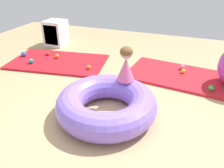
# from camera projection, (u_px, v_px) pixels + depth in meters

# --- Properties ---
(ground_plane) EXTENTS (8.00, 8.00, 0.00)m
(ground_plane) POSITION_uv_depth(u_px,v_px,m) (95.00, 118.00, 2.84)
(ground_plane) COLOR tan
(gym_mat_far_right) EXTENTS (1.74, 1.15, 0.04)m
(gym_mat_far_right) POSITION_uv_depth(u_px,v_px,m) (177.00, 76.00, 3.85)
(gym_mat_far_right) COLOR red
(gym_mat_far_right) RESTS_ON ground
(gym_mat_front) EXTENTS (1.93, 1.29, 0.04)m
(gym_mat_front) POSITION_uv_depth(u_px,v_px,m) (58.00, 62.00, 4.38)
(gym_mat_front) COLOR #B21923
(gym_mat_front) RESTS_ON ground
(inflatable_cushion) EXTENTS (1.26, 1.26, 0.34)m
(inflatable_cushion) POSITION_uv_depth(u_px,v_px,m) (106.00, 104.00, 2.81)
(inflatable_cushion) COLOR #8466E0
(inflatable_cushion) RESTS_ON ground
(child_in_pink) EXTENTS (0.25, 0.25, 0.46)m
(child_in_pink) POSITION_uv_depth(u_px,v_px,m) (126.00, 64.00, 2.92)
(child_in_pink) COLOR #E5608E
(child_in_pink) RESTS_ON inflatable_cushion
(play_ball_orange) EXTENTS (0.08, 0.08, 0.08)m
(play_ball_orange) POSITION_uv_depth(u_px,v_px,m) (89.00, 67.00, 4.02)
(play_ball_orange) COLOR orange
(play_ball_orange) RESTS_ON gym_mat_front
(play_ball_green) EXTENTS (0.08, 0.08, 0.08)m
(play_ball_green) POSITION_uv_depth(u_px,v_px,m) (211.00, 88.00, 3.35)
(play_ball_green) COLOR green
(play_ball_green) RESTS_ON gym_mat_far_right
(play_ball_teal) EXTENTS (0.09, 0.09, 0.09)m
(play_ball_teal) POSITION_uv_depth(u_px,v_px,m) (31.00, 61.00, 4.25)
(play_ball_teal) COLOR teal
(play_ball_teal) RESTS_ON gym_mat_front
(play_ball_blue) EXTENTS (0.10, 0.10, 0.10)m
(play_ball_blue) POSITION_uv_depth(u_px,v_px,m) (24.00, 54.00, 4.56)
(play_ball_blue) COLOR blue
(play_ball_blue) RESTS_ON gym_mat_front
(play_ball_pink) EXTENTS (0.09, 0.09, 0.09)m
(play_ball_pink) POSITION_uv_depth(u_px,v_px,m) (182.00, 67.00, 4.01)
(play_ball_pink) COLOR pink
(play_ball_pink) RESTS_ON gym_mat_far_right
(play_ball_red) EXTENTS (0.08, 0.08, 0.08)m
(play_ball_red) POSITION_uv_depth(u_px,v_px,m) (48.00, 53.00, 4.61)
(play_ball_red) COLOR red
(play_ball_red) RESTS_ON gym_mat_front
(play_ball_yellow) EXTENTS (0.08, 0.08, 0.08)m
(play_ball_yellow) POSITION_uv_depth(u_px,v_px,m) (183.00, 71.00, 3.88)
(play_ball_yellow) COLOR yellow
(play_ball_yellow) RESTS_ON gym_mat_far_right
(play_ball_orange_second) EXTENTS (0.08, 0.08, 0.08)m
(play_ball_orange_second) POSITION_uv_depth(u_px,v_px,m) (57.00, 56.00, 4.48)
(play_ball_orange_second) COLOR orange
(play_ball_orange_second) RESTS_ON gym_mat_front
(storage_cube) EXTENTS (0.44, 0.44, 0.56)m
(storage_cube) POSITION_uv_depth(u_px,v_px,m) (55.00, 33.00, 5.21)
(storage_cube) COLOR white
(storage_cube) RESTS_ON ground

